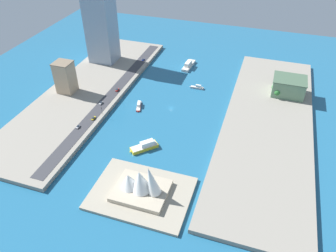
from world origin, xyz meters
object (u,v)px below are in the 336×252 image
traffic_light_waterfront (102,110)px  pickup_red (117,90)px  yacht_sleek_gray (197,87)px  ferry_yellow_fast (145,146)px  apartment_midrise_tan (65,77)px  hatchback_blue (143,60)px  terminal_long_green (289,86)px  taxi_yellow_cab (93,118)px  opera_landmark (141,184)px  tugboat_red (139,106)px  tower_tall_glass (101,27)px  sedan_silver (78,127)px  ferry_white_commuter (189,65)px  van_white (101,103)px

traffic_light_waterfront → pickup_red: bearing=-83.9°
pickup_red → yacht_sleek_gray: bearing=-154.3°
ferry_yellow_fast → traffic_light_waterfront: traffic_light_waterfront is taller
apartment_midrise_tan → hatchback_blue: bearing=-117.5°
terminal_long_green → pickup_red: bearing=16.3°
yacht_sleek_gray → traffic_light_waterfront: 97.06m
taxi_yellow_cab → pickup_red: bearing=-89.2°
pickup_red → opera_landmark: (-67.55, 107.72, 4.88)m
tugboat_red → traffic_light_waterfront: size_ratio=2.54×
apartment_midrise_tan → taxi_yellow_cab: size_ratio=5.78×
tugboat_red → opera_landmark: 102.21m
apartment_midrise_tan → traffic_light_waterfront: apartment_midrise_tan is taller
tugboat_red → tower_tall_glass: tower_tall_glass is taller
taxi_yellow_cab → ferry_yellow_fast: bearing=161.4°
traffic_light_waterfront → opera_landmark: (-63.44, 69.31, 1.53)m
sedan_silver → hatchback_blue: bearing=-92.1°
terminal_long_green → pickup_red: 158.53m
pickup_red → sedan_silver: bearing=85.1°
taxi_yellow_cab → opera_landmark: opera_landmark is taller
terminal_long_green → hatchback_blue: (152.60, -23.29, -7.09)m
ferry_yellow_fast → hatchback_blue: (53.82, -132.96, 2.20)m
tower_tall_glass → ferry_white_commuter: bearing=-168.4°
tower_tall_glass → van_white: tower_tall_glass is taller
tugboat_red → sedan_silver: bearing=55.5°
yacht_sleek_gray → ferry_white_commuter: 46.00m
apartment_midrise_tan → traffic_light_waterfront: bearing=153.9°
tugboat_red → yacht_sleek_gray: yacht_sleek_gray is taller
terminal_long_green → apartment_midrise_tan: (195.69, 59.55, 6.82)m
tugboat_red → van_white: (31.57, 10.86, 3.07)m
ferry_white_commuter → apartment_midrise_tan: size_ratio=0.98×
terminal_long_green → apartment_midrise_tan: bearing=16.9°
terminal_long_green → hatchback_blue: bearing=-8.7°
tugboat_red → opera_landmark: bearing=113.1°
van_white → opera_landmark: (-71.62, 82.84, 4.92)m
sedan_silver → ferry_white_commuter: bearing=-111.7°
opera_landmark → terminal_long_green: bearing=-119.0°
van_white → traffic_light_waterfront: traffic_light_waterfront is taller
yacht_sleek_gray → apartment_midrise_tan: bearing=23.2°
ferry_yellow_fast → taxi_yellow_cab: ferry_yellow_fast is taller
taxi_yellow_cab → ferry_white_commuter: bearing=-111.6°
hatchback_blue → taxi_yellow_cab: bearing=90.7°
terminal_long_green → apartment_midrise_tan: apartment_midrise_tan is taller
apartment_midrise_tan → sedan_silver: size_ratio=6.62×
ferry_white_commuter → apartment_midrise_tan: apartment_midrise_tan is taller
opera_landmark → pickup_red: bearing=-57.9°
yacht_sleek_gray → van_white: van_white is taller
pickup_red → hatchback_blue: bearing=-89.5°
ferry_white_commuter → tugboat_red: bearing=76.3°
yacht_sleek_gray → opera_landmark: size_ratio=0.41×
apartment_midrise_tan → tower_tall_glass: size_ratio=0.41×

